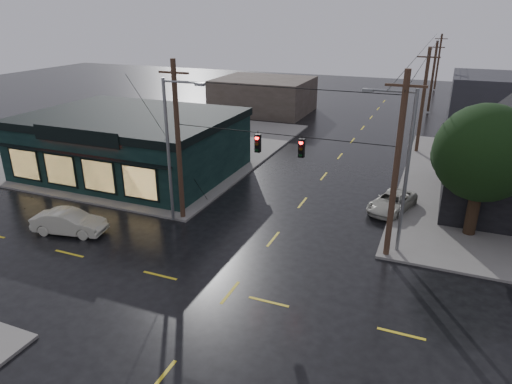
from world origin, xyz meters
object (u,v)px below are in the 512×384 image
at_px(corner_tree, 484,154).
at_px(sedan_cream, 69,222).
at_px(utility_pole_nw, 183,218).
at_px(utility_pole_ne, 386,256).
at_px(suv_silver, 392,202).

xyz_separation_m(corner_tree, sedan_cream, (-22.59, -8.96, -4.45)).
xyz_separation_m(utility_pole_nw, sedan_cream, (-5.29, -4.47, 0.73)).
relative_size(utility_pole_ne, sedan_cream, 2.28).
xyz_separation_m(utility_pole_ne, suv_silver, (-0.50, 6.47, 0.63)).
height_order(utility_pole_nw, utility_pole_ne, same).
bearing_deg(sedan_cream, utility_pole_nw, -61.16).
bearing_deg(utility_pole_ne, suv_silver, 94.42).
bearing_deg(utility_pole_nw, utility_pole_ne, 0.00).
distance_m(corner_tree, sedan_cream, 24.70).
height_order(sedan_cream, suv_silver, sedan_cream).
xyz_separation_m(sedan_cream, suv_silver, (17.79, 10.94, -0.10)).
bearing_deg(sedan_cream, utility_pole_ne, -87.63).
distance_m(sedan_cream, suv_silver, 20.88).
relative_size(utility_pole_nw, suv_silver, 2.25).
bearing_deg(utility_pole_nw, sedan_cream, -139.80).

